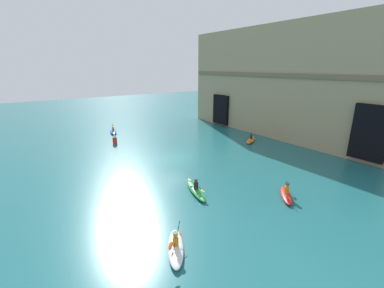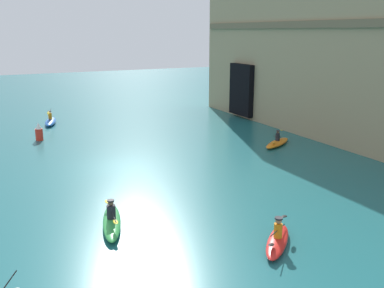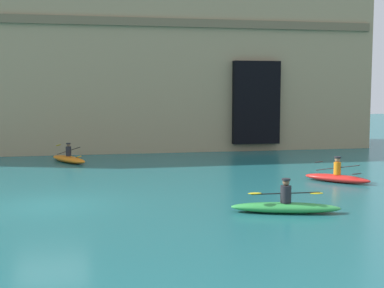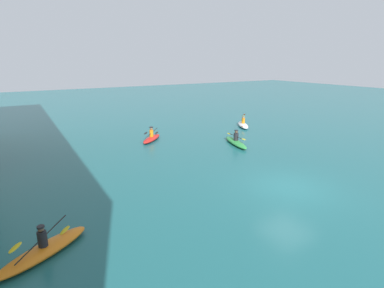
{
  "view_description": "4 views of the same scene",
  "coord_description": "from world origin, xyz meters",
  "px_view_note": "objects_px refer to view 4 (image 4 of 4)",
  "views": [
    {
      "loc": [
        21.37,
        -12.65,
        8.98
      ],
      "look_at": [
        2.57,
        0.42,
        2.05
      ],
      "focal_mm": 24.0,
      "sensor_mm": 36.0,
      "label": 1
    },
    {
      "loc": [
        22.88,
        -6.69,
        7.53
      ],
      "look_at": [
        2.54,
        3.37,
        1.52
      ],
      "focal_mm": 40.0,
      "sensor_mm": 36.0,
      "label": 2
    },
    {
      "loc": [
        1.19,
        -18.46,
        3.94
      ],
      "look_at": [
        5.14,
        1.09,
        1.89
      ],
      "focal_mm": 50.0,
      "sensor_mm": 36.0,
      "label": 3
    },
    {
      "loc": [
        -9.25,
        11.12,
        6.06
      ],
      "look_at": [
        3.5,
        3.52,
        1.88
      ],
      "focal_mm": 28.0,
      "sensor_mm": 36.0,
      "label": 4
    }
  ],
  "objects_px": {
    "kayak_green": "(236,142)",
    "kayak_white": "(243,125)",
    "kayak_red": "(152,138)",
    "kayak_orange": "(44,250)"
  },
  "relations": [
    {
      "from": "kayak_green",
      "to": "kayak_white",
      "type": "bearing_deg",
      "value": 150.83
    },
    {
      "from": "kayak_red",
      "to": "kayak_white",
      "type": "height_order",
      "value": "kayak_white"
    },
    {
      "from": "kayak_red",
      "to": "kayak_green",
      "type": "xyz_separation_m",
      "value": [
        -4.24,
        -4.92,
        -0.0
      ]
    },
    {
      "from": "kayak_green",
      "to": "kayak_orange",
      "type": "height_order",
      "value": "kayak_green"
    },
    {
      "from": "kayak_red",
      "to": "kayak_orange",
      "type": "xyz_separation_m",
      "value": [
        -11.36,
        8.64,
        -0.02
      ]
    },
    {
      "from": "kayak_white",
      "to": "kayak_orange",
      "type": "xyz_separation_m",
      "value": [
        -11.63,
        18.05,
        -0.01
      ]
    },
    {
      "from": "kayak_green",
      "to": "kayak_orange",
      "type": "xyz_separation_m",
      "value": [
        -7.13,
        13.56,
        -0.01
      ]
    },
    {
      "from": "kayak_orange",
      "to": "kayak_white",
      "type": "bearing_deg",
      "value": 2.79
    },
    {
      "from": "kayak_green",
      "to": "kayak_red",
      "type": "bearing_deg",
      "value": -114.96
    },
    {
      "from": "kayak_white",
      "to": "kayak_green",
      "type": "distance_m",
      "value": 6.35
    }
  ]
}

